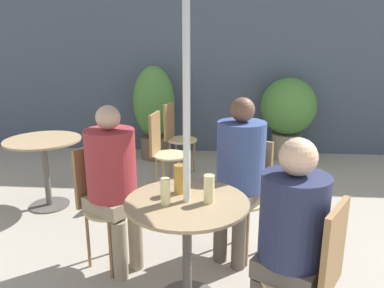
{
  "coord_description": "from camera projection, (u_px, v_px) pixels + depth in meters",
  "views": [
    {
      "loc": [
        -0.04,
        -1.92,
        1.66
      ],
      "look_at": [
        -0.24,
        0.58,
        0.97
      ],
      "focal_mm": 35.0,
      "sensor_mm": 36.0,
      "label": 1
    }
  ],
  "objects": [
    {
      "name": "beer_glass_2",
      "position": [
        165.0,
        191.0,
        2.22
      ],
      "size": [
        0.06,
        0.06,
        0.16
      ],
      "color": "beige",
      "rests_on": "cafe_table_near"
    },
    {
      "name": "storefront_wall",
      "position": [
        225.0,
        52.0,
        5.46
      ],
      "size": [
        10.0,
        0.06,
        3.0
      ],
      "color": "#3D4756",
      "rests_on": "ground_plane"
    },
    {
      "name": "bistro_chair_3",
      "position": [
        175.0,
        132.0,
        4.69
      ],
      "size": [
        0.4,
        0.38,
        0.92
      ],
      "rotation": [
        0.0,
        0.0,
        1.37
      ],
      "color": "tan",
      "rests_on": "ground_plane"
    },
    {
      "name": "bistro_chair_1",
      "position": [
        248.0,
        186.0,
        2.95
      ],
      "size": [
        0.42,
        0.43,
        0.92
      ],
      "rotation": [
        0.0,
        0.0,
        -0.55
      ],
      "color": "tan",
      "rests_on": "ground_plane"
    },
    {
      "name": "seated_person_0",
      "position": [
        289.0,
        230.0,
        1.91
      ],
      "size": [
        0.43,
        0.42,
        1.22
      ],
      "rotation": [
        0.0,
        0.0,
        4.16
      ],
      "color": "brown",
      "rests_on": "ground_plane"
    },
    {
      "name": "potted_plant_0",
      "position": [
        154.0,
        108.0,
        5.32
      ],
      "size": [
        0.59,
        0.59,
        1.33
      ],
      "color": "brown",
      "rests_on": "ground_plane"
    },
    {
      "name": "cafe_table_near",
      "position": [
        187.0,
        225.0,
        2.33
      ],
      "size": [
        0.77,
        0.77,
        0.72
      ],
      "color": "#514C47",
      "rests_on": "ground_plane"
    },
    {
      "name": "cafe_table_far",
      "position": [
        44.0,
        156.0,
        3.76
      ],
      "size": [
        0.74,
        0.74,
        0.72
      ],
      "color": "#514C47",
      "rests_on": "ground_plane"
    },
    {
      "name": "seated_person_1",
      "position": [
        240.0,
        167.0,
        2.79
      ],
      "size": [
        0.44,
        0.45,
        1.27
      ],
      "rotation": [
        0.0,
        0.0,
        -0.55
      ],
      "color": "brown",
      "rests_on": "ground_plane"
    },
    {
      "name": "bistro_chair_4",
      "position": [
        162.0,
        146.0,
        4.06
      ],
      "size": [
        0.39,
        0.38,
        0.92
      ],
      "rotation": [
        0.0,
        0.0,
        1.44
      ],
      "color": "tan",
      "rests_on": "ground_plane"
    },
    {
      "name": "bistro_chair_2",
      "position": [
        101.0,
        195.0,
        2.78
      ],
      "size": [
        0.43,
        0.42,
        0.92
      ],
      "rotation": [
        0.0,
        0.0,
        1.02
      ],
      "color": "tan",
      "rests_on": "ground_plane"
    },
    {
      "name": "beer_glass_1",
      "position": [
        179.0,
        179.0,
        2.38
      ],
      "size": [
        0.07,
        0.07,
        0.19
      ],
      "color": "#B28433",
      "rests_on": "cafe_table_near"
    },
    {
      "name": "bistro_chair_0",
      "position": [
        315.0,
        269.0,
        1.87
      ],
      "size": [
        0.43,
        0.42,
        0.92
      ],
      "rotation": [
        0.0,
        0.0,
        -2.12
      ],
      "color": "tan",
      "rests_on": "ground_plane"
    },
    {
      "name": "potted_plant_1",
      "position": [
        288.0,
        111.0,
        5.3
      ],
      "size": [
        0.78,
        0.78,
        1.17
      ],
      "color": "slate",
      "rests_on": "ground_plane"
    },
    {
      "name": "seated_person_2",
      "position": [
        113.0,
        176.0,
        2.65
      ],
      "size": [
        0.44,
        0.43,
        1.24
      ],
      "rotation": [
        0.0,
        0.0,
        1.02
      ],
      "color": "gray",
      "rests_on": "ground_plane"
    },
    {
      "name": "beer_glass_0",
      "position": [
        209.0,
        189.0,
        2.24
      ],
      "size": [
        0.06,
        0.06,
        0.17
      ],
      "color": "beige",
      "rests_on": "cafe_table_near"
    }
  ]
}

